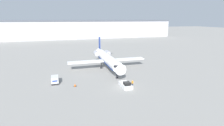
{
  "coord_description": "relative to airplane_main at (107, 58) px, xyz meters",
  "views": [
    {
      "loc": [
        -16.12,
        -38.91,
        17.21
      ],
      "look_at": [
        0.0,
        12.08,
        3.6
      ],
      "focal_mm": 28.0,
      "sensor_mm": 36.0,
      "label": 1
    }
  ],
  "objects": [
    {
      "name": "pushback_tug",
      "position": [
        -0.35,
        -18.3,
        -3.02
      ],
      "size": [
        2.26,
        4.74,
        1.66
      ],
      "color": "silver",
      "rests_on": "ground"
    },
    {
      "name": "traffic_cone_left",
      "position": [
        -12.8,
        -13.87,
        -3.26
      ],
      "size": [
        0.72,
        0.72,
        0.77
      ],
      "color": "black",
      "rests_on": "ground"
    },
    {
      "name": "terminal_building",
      "position": [
        -0.35,
        101.31,
        4.47
      ],
      "size": [
        180.0,
        16.8,
        16.14
      ],
      "color": "#B2B2B7",
      "rests_on": "ground"
    },
    {
      "name": "ground_plane",
      "position": [
        -0.35,
        -18.69,
        -3.62
      ],
      "size": [
        600.0,
        600.0,
        0.0
      ],
      "primitive_type": "plane",
      "color": "gray"
    },
    {
      "name": "luggage_cart",
      "position": [
        -17.78,
        -9.95,
        -2.64
      ],
      "size": [
        1.87,
        3.31,
        1.97
      ],
      "color": "#232326",
      "rests_on": "ground"
    },
    {
      "name": "airplane_main",
      "position": [
        0.0,
        0.0,
        0.0
      ],
      "size": [
        27.41,
        28.45,
        10.23
      ],
      "color": "white",
      "rests_on": "ground"
    },
    {
      "name": "worker_near_tug",
      "position": [
        1.53,
        -18.37,
        -2.72
      ],
      "size": [
        0.4,
        0.24,
        1.73
      ],
      "color": "#232838",
      "rests_on": "ground"
    }
  ]
}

